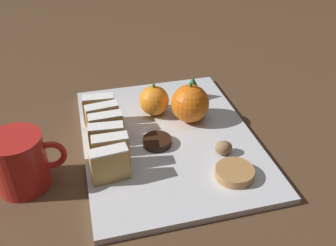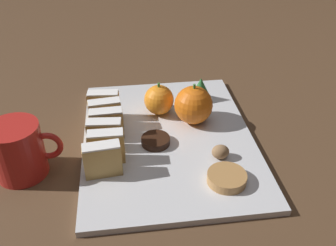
{
  "view_description": "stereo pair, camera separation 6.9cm",
  "coord_description": "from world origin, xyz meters",
  "px_view_note": "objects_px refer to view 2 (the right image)",
  "views": [
    {
      "loc": [
        -0.14,
        -0.55,
        0.44
      ],
      "look_at": [
        0.0,
        0.0,
        0.04
      ],
      "focal_mm": 40.0,
      "sensor_mm": 36.0,
      "label": 1
    },
    {
      "loc": [
        -0.07,
        -0.57,
        0.44
      ],
      "look_at": [
        0.0,
        0.0,
        0.04
      ],
      "focal_mm": 40.0,
      "sensor_mm": 36.0,
      "label": 2
    }
  ],
  "objects_px": {
    "orange_far": "(193,105)",
    "walnut": "(220,152)",
    "orange_near": "(159,100)",
    "chocolate_cookie": "(156,141)",
    "coffee_mug": "(19,150)"
  },
  "relations": [
    {
      "from": "orange_near",
      "to": "walnut",
      "type": "distance_m",
      "value": 0.18
    },
    {
      "from": "walnut",
      "to": "chocolate_cookie",
      "type": "height_order",
      "value": "walnut"
    },
    {
      "from": "chocolate_cookie",
      "to": "coffee_mug",
      "type": "relative_size",
      "value": 0.45
    },
    {
      "from": "orange_far",
      "to": "walnut",
      "type": "distance_m",
      "value": 0.12
    },
    {
      "from": "coffee_mug",
      "to": "orange_near",
      "type": "bearing_deg",
      "value": 29.49
    },
    {
      "from": "orange_near",
      "to": "orange_far",
      "type": "relative_size",
      "value": 0.82
    },
    {
      "from": "orange_near",
      "to": "chocolate_cookie",
      "type": "xyz_separation_m",
      "value": [
        -0.02,
        -0.1,
        -0.02
      ]
    },
    {
      "from": "orange_far",
      "to": "walnut",
      "type": "height_order",
      "value": "orange_far"
    },
    {
      "from": "walnut",
      "to": "orange_far",
      "type": "bearing_deg",
      "value": 102.53
    },
    {
      "from": "orange_near",
      "to": "orange_far",
      "type": "bearing_deg",
      "value": -32.65
    },
    {
      "from": "chocolate_cookie",
      "to": "coffee_mug",
      "type": "bearing_deg",
      "value": -171.07
    },
    {
      "from": "orange_near",
      "to": "coffee_mug",
      "type": "bearing_deg",
      "value": -150.51
    },
    {
      "from": "orange_near",
      "to": "chocolate_cookie",
      "type": "relative_size",
      "value": 1.3
    },
    {
      "from": "orange_far",
      "to": "coffee_mug",
      "type": "bearing_deg",
      "value": -162.25
    },
    {
      "from": "walnut",
      "to": "chocolate_cookie",
      "type": "relative_size",
      "value": 0.58
    }
  ]
}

